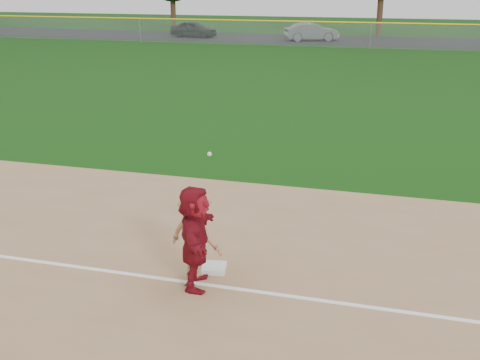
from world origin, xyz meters
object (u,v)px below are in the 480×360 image
(first_base, at_px, (214,268))
(car_left, at_px, (194,29))
(base_runner, at_px, (195,237))
(car_mid, at_px, (312,32))

(first_base, xyz_separation_m, car_left, (-16.79, 45.38, 0.69))
(first_base, xyz_separation_m, base_runner, (-0.13, -0.65, 0.91))
(car_left, bearing_deg, first_base, -152.74)
(base_runner, xyz_separation_m, car_mid, (-5.35, 45.73, -0.18))
(base_runner, height_order, car_mid, base_runner)
(base_runner, height_order, car_left, base_runner)
(first_base, distance_m, car_left, 48.39)
(first_base, distance_m, car_mid, 45.41)
(first_base, height_order, base_runner, base_runner)
(car_left, relative_size, car_mid, 0.92)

